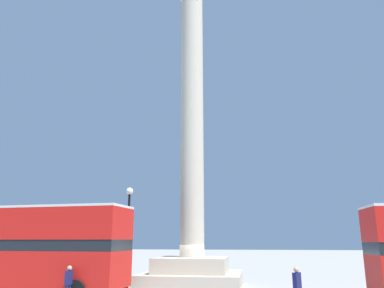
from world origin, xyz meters
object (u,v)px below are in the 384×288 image
(monument_column, at_px, (192,178))
(street_lamp, at_px, (128,231))
(equestrian_statue, at_px, (87,258))
(pedestrian_by_plinth, at_px, (297,286))
(pedestrian_near_lamp, at_px, (68,283))
(bus_b, at_px, (27,246))

(monument_column, relative_size, street_lamp, 3.87)
(monument_column, distance_m, equestrian_statue, 11.02)
(street_lamp, bearing_deg, equestrian_statue, 130.08)
(monument_column, relative_size, pedestrian_by_plinth, 13.25)
(pedestrian_near_lamp, bearing_deg, street_lamp, -8.59)
(street_lamp, bearing_deg, pedestrian_near_lamp, -102.90)
(bus_b, relative_size, pedestrian_by_plinth, 6.46)
(bus_b, relative_size, equestrian_statue, 2.00)
(bus_b, distance_m, pedestrian_near_lamp, 4.27)
(pedestrian_by_plinth, bearing_deg, monument_column, -111.59)
(pedestrian_near_lamp, relative_size, pedestrian_by_plinth, 0.95)
(street_lamp, relative_size, pedestrian_by_plinth, 3.42)
(bus_b, height_order, street_lamp, street_lamp)
(pedestrian_by_plinth, bearing_deg, street_lamp, -89.10)
(monument_column, xyz_separation_m, equestrian_statue, (-8.73, 4.26, -5.21))
(monument_column, xyz_separation_m, pedestrian_by_plinth, (5.44, -7.16, -5.72))
(monument_column, distance_m, pedestrian_by_plinth, 10.66)
(monument_column, height_order, pedestrian_near_lamp, monument_column)
(monument_column, height_order, bus_b, monument_column)
(pedestrian_near_lamp, xyz_separation_m, pedestrian_by_plinth, (10.06, -0.41, 0.06))
(equestrian_statue, bearing_deg, pedestrian_by_plinth, -13.06)
(street_lamp, relative_size, pedestrian_near_lamp, 3.59)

